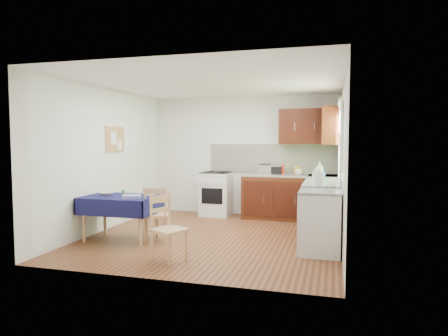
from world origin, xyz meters
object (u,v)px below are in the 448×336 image
(dining_table, at_px, (121,203))
(toaster, at_px, (265,169))
(sandwich_press, at_px, (274,169))
(chair_far, at_px, (156,213))
(chair_near, at_px, (167,226))
(kettle, at_px, (318,178))
(dish_rack, at_px, (323,178))

(dining_table, bearing_deg, toaster, 52.99)
(toaster, xyz_separation_m, sandwich_press, (0.18, 0.06, -0.00))
(chair_far, height_order, toaster, toaster)
(chair_near, bearing_deg, toaster, 11.05)
(chair_near, relative_size, toaster, 3.23)
(kettle, bearing_deg, dish_rack, 87.49)
(chair_far, relative_size, chair_near, 1.00)
(toaster, bearing_deg, dining_table, -105.99)
(chair_near, xyz_separation_m, kettle, (1.86, 1.31, 0.56))
(sandwich_press, height_order, dish_rack, dish_rack)
(dining_table, relative_size, chair_near, 1.33)
(chair_near, height_order, kettle, kettle)
(chair_far, height_order, kettle, kettle)
(kettle, bearing_deg, chair_near, -144.84)
(toaster, relative_size, dish_rack, 0.58)
(toaster, height_order, kettle, kettle)
(toaster, distance_m, kettle, 2.19)
(dining_table, xyz_separation_m, dish_rack, (3.06, 1.60, 0.33))
(chair_near, bearing_deg, dining_table, 78.30)
(dining_table, xyz_separation_m, chair_far, (0.59, 0.02, -0.13))
(sandwich_press, xyz_separation_m, kettle, (0.93, -1.94, 0.03))
(dining_table, bearing_deg, kettle, 10.83)
(toaster, distance_m, sandwich_press, 0.18)
(chair_far, xyz_separation_m, sandwich_press, (1.49, 2.40, 0.53))
(chair_far, height_order, sandwich_press, sandwich_press)
(dining_table, distance_m, chair_far, 0.60)
(dining_table, relative_size, dish_rack, 2.47)
(chair_far, bearing_deg, dining_table, -19.50)
(sandwich_press, distance_m, dish_rack, 1.29)
(chair_near, distance_m, sandwich_press, 3.43)
(chair_near, height_order, dish_rack, dish_rack)
(dish_rack, bearing_deg, chair_near, -115.01)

